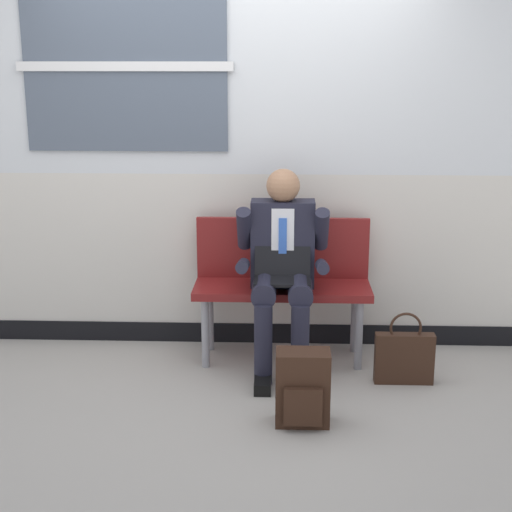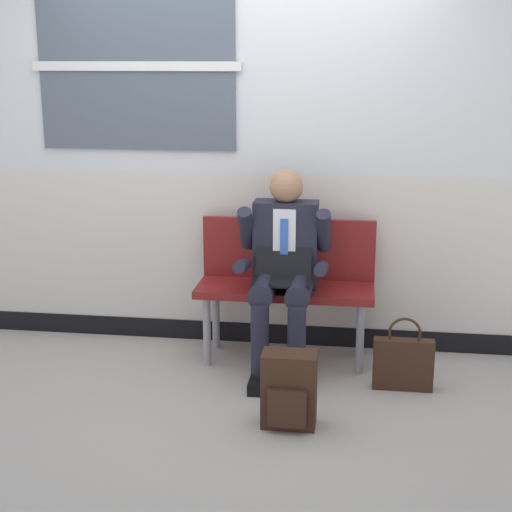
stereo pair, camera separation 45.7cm
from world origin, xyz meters
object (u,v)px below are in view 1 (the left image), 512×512
(person_seated, at_px, (282,265))
(backpack, at_px, (303,389))
(handbag, at_px, (404,357))
(bench_with_person, at_px, (282,276))

(person_seated, xyz_separation_m, backpack, (0.12, -0.78, -0.47))
(person_seated, relative_size, backpack, 3.03)
(person_seated, distance_m, handbag, 0.93)
(backpack, distance_m, handbag, 0.84)
(bench_with_person, xyz_separation_m, person_seated, (0.00, -0.20, 0.13))
(person_seated, bearing_deg, handbag, -16.76)
(bench_with_person, distance_m, person_seated, 0.24)
(bench_with_person, height_order, person_seated, person_seated)
(person_seated, bearing_deg, backpack, -81.52)
(bench_with_person, bearing_deg, handbag, -29.57)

